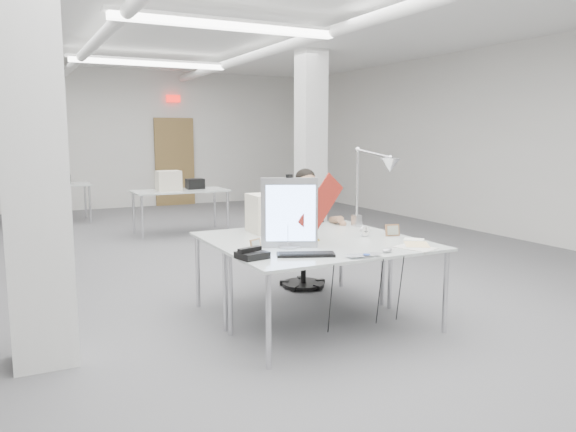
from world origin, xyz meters
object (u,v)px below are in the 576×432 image
Objects in this scene: laptop at (367,257)px; desk_main at (339,250)px; seated_person at (306,209)px; monitor at (289,213)px; bankers_lamp at (309,223)px; desk_phone at (252,255)px; beige_monitor at (270,213)px; office_chair at (304,237)px; architect_lamp at (371,187)px.

desk_main is at bearing 94.21° from laptop.
seated_person is 1.44m from monitor.
seated_person is 3.25× the size of laptop.
laptop is 0.86× the size of bankers_lamp.
bankers_lamp reaches higher than desk_main.
desk_phone is (-1.26, -1.44, -0.12)m from seated_person.
desk_main is 8.29× the size of desk_phone.
desk_phone is (-0.81, -0.02, 0.04)m from desk_main.
monitor is 1.50× the size of beige_monitor.
bankers_lamp is at bearing -76.73° from beige_monitor.
office_chair is 1.55m from monitor.
seated_person is 0.89m from architect_lamp.
desk_main is at bearing -90.16° from office_chair.
seated_person is at bearing 35.89° from beige_monitor.
desk_phone is at bearing -114.22° from seated_person.
monitor is 0.69× the size of architect_lamp.
office_chair is at bearing 43.54° from bankers_lamp.
bankers_lamp is at bearing -100.14° from seated_person.
desk_main is 4.55× the size of beige_monitor.
bankers_lamp is 0.38× the size of architect_lamp.
beige_monitor is at bearing -126.74° from office_chair.
desk_phone is 1.77m from architect_lamp.
office_chair is at bearing 38.31° from desk_phone.
laptop is 0.71× the size of beige_monitor.
monitor is at bearing 18.03° from desk_phone.
beige_monitor is 0.46× the size of architect_lamp.
office_chair is at bearing 72.93° from desk_main.
desk_phone is at bearing 159.12° from laptop.
laptop is at bearing -105.05° from architect_lamp.
bankers_lamp is at bearing 18.98° from desk_phone.
beige_monitor reaches higher than desk_phone.
office_chair is 1.26× the size of seated_person.
desk_main is at bearing -9.01° from monitor.
laptop is (-0.46, -1.84, -0.13)m from seated_person.
seated_person reaches higher than desk_main.
monitor reaches higher than bankers_lamp.
laptop is at bearing -87.14° from seated_person.
bankers_lamp is 0.60m from beige_monitor.
monitor is at bearing -100.57° from beige_monitor.
seated_person reaches higher than office_chair.
architect_lamp is (0.32, -0.82, 0.62)m from office_chair.
architect_lamp is at bearing -18.43° from beige_monitor.
beige_monitor is at bearing 99.59° from desk_main.
office_chair is 3.49× the size of bankers_lamp.
monitor is at bearing -168.57° from bankers_lamp.
monitor is 2.12× the size of laptop.
seated_person is at bearing 37.34° from desk_phone.
architect_lamp is at bearing -50.48° from seated_person.
beige_monitor is (-0.62, -0.46, 0.37)m from office_chair.
architect_lamp reaches higher than bankers_lamp.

